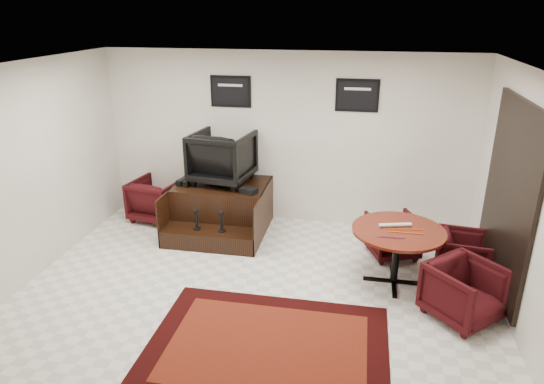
% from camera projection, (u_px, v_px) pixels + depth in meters
% --- Properties ---
extents(ground, '(6.00, 6.00, 0.00)m').
position_uv_depth(ground, '(253.00, 298.00, 6.07)').
color(ground, white).
rests_on(ground, ground).
extents(room_shell, '(6.02, 5.02, 2.81)m').
position_uv_depth(room_shell, '(288.00, 160.00, 5.48)').
color(room_shell, white).
rests_on(room_shell, ground).
extents(area_rug, '(2.57, 1.92, 0.01)m').
position_uv_depth(area_rug, '(267.00, 347.00, 5.18)').
color(area_rug, black).
rests_on(area_rug, ground).
extents(shine_podium, '(1.48, 1.52, 0.76)m').
position_uv_depth(shine_podium, '(222.00, 209.00, 7.86)').
color(shine_podium, black).
rests_on(shine_podium, ground).
extents(shine_chair, '(1.01, 0.96, 0.92)m').
position_uv_depth(shine_chair, '(222.00, 155.00, 7.69)').
color(shine_chair, black).
rests_on(shine_chair, shine_podium).
extents(shoes_pair, '(0.27, 0.30, 0.09)m').
position_uv_depth(shoes_pair, '(186.00, 182.00, 7.71)').
color(shoes_pair, black).
rests_on(shoes_pair, shine_podium).
extents(polish_kit, '(0.29, 0.24, 0.08)m').
position_uv_depth(polish_kit, '(249.00, 191.00, 7.35)').
color(polish_kit, black).
rests_on(polish_kit, shine_podium).
extents(umbrella_black, '(0.30, 0.11, 0.82)m').
position_uv_depth(umbrella_black, '(170.00, 203.00, 7.92)').
color(umbrella_black, black).
rests_on(umbrella_black, ground).
extents(umbrella_hooked, '(0.31, 0.11, 0.82)m').
position_uv_depth(umbrella_hooked, '(174.00, 200.00, 8.05)').
color(umbrella_hooked, black).
rests_on(umbrella_hooked, ground).
extents(armchair_side, '(0.87, 0.83, 0.78)m').
position_uv_depth(armchair_side, '(156.00, 197.00, 8.21)').
color(armchair_side, black).
rests_on(armchair_side, ground).
extents(meeting_table, '(1.18, 1.18, 0.77)m').
position_uv_depth(meeting_table, '(398.00, 236.00, 6.17)').
color(meeting_table, '#46110A').
rests_on(meeting_table, ground).
extents(table_chair_back, '(0.83, 0.81, 0.68)m').
position_uv_depth(table_chair_back, '(392.00, 234.00, 7.02)').
color(table_chair_back, black).
rests_on(table_chair_back, ground).
extents(table_chair_window, '(0.68, 0.72, 0.67)m').
position_uv_depth(table_chair_window, '(463.00, 253.00, 6.48)').
color(table_chair_window, black).
rests_on(table_chair_window, ground).
extents(table_chair_corner, '(1.01, 1.00, 0.76)m').
position_uv_depth(table_chair_corner, '(465.00, 289.00, 5.55)').
color(table_chair_corner, black).
rests_on(table_chair_corner, ground).
extents(paper_roll, '(0.42, 0.15, 0.05)m').
position_uv_depth(paper_roll, '(395.00, 225.00, 6.21)').
color(paper_roll, silver).
rests_on(paper_roll, meeting_table).
extents(table_clutter, '(0.57, 0.33, 0.01)m').
position_uv_depth(table_clutter, '(403.00, 232.00, 6.05)').
color(table_clutter, '#D1510B').
rests_on(table_clutter, meeting_table).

